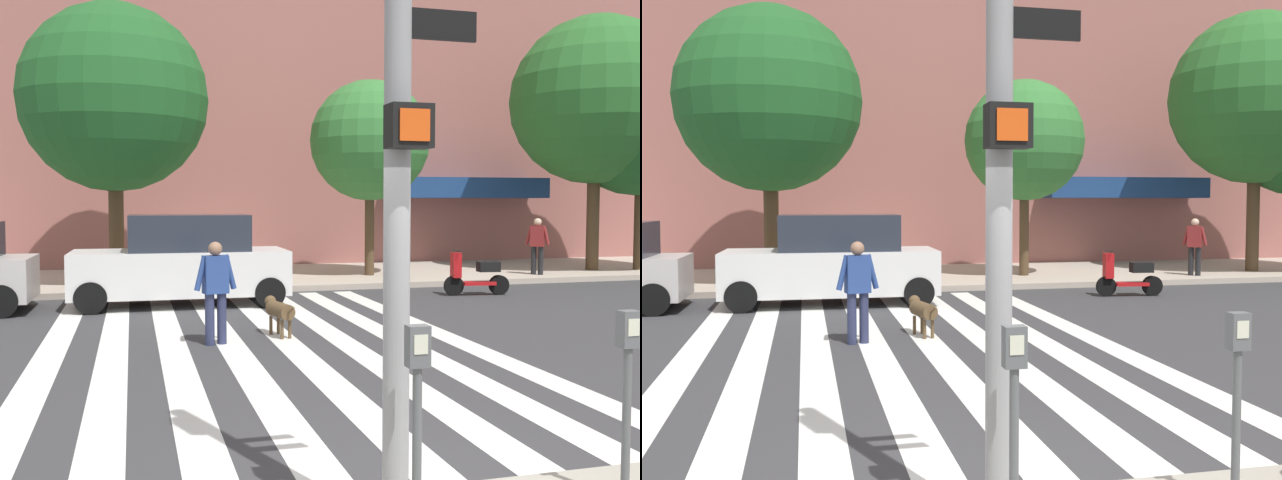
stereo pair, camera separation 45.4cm
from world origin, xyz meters
TOP-DOWN VIEW (x-y plane):
  - ground_plane at (0.00, 6.24)m, footprint 160.00×160.00m
  - sidewalk_far at (0.00, 15.48)m, footprint 80.00×6.00m
  - crosswalk_stripes at (-0.20, 6.24)m, footprint 6.75×11.88m
  - traffic_light_pole at (-0.43, -0.42)m, footprint 0.74×0.46m
  - parking_meter_curbside at (-0.44, -0.76)m, footprint 0.14×0.11m
  - parking_meter_second_along at (1.22, -0.60)m, footprint 0.14×0.11m
  - parked_car_behind_first at (-1.07, 10.91)m, footprint 4.66×2.09m
  - parked_scooter at (5.93, 10.70)m, footprint 1.63×0.52m
  - street_tree_nearest at (-2.53, 14.17)m, footprint 4.79×4.79m
  - street_tree_middle at (4.48, 14.47)m, footprint 3.44×3.44m
  - street_tree_further at (11.68, 14.16)m, footprint 5.15×5.15m
  - pedestrian_dog_walker at (-0.87, 6.38)m, footprint 0.71×0.32m
  - dog_on_leash at (0.23, 6.81)m, footprint 0.41×1.05m
  - pedestrian_bystander at (9.24, 13.33)m, footprint 0.58×0.54m

SIDE VIEW (x-z plane):
  - ground_plane at x=0.00m, z-range 0.00..0.00m
  - crosswalk_stripes at x=-0.20m, z-range 0.00..0.01m
  - sidewalk_far at x=0.00m, z-range 0.00..0.15m
  - dog_on_leash at x=0.23m, z-range 0.12..0.77m
  - parked_scooter at x=5.93m, z-range -0.08..1.03m
  - pedestrian_dog_walker at x=-0.87m, z-range 0.11..1.75m
  - parked_car_behind_first at x=-1.07m, z-range -0.04..1.95m
  - parking_meter_curbside at x=-0.44m, z-range 0.35..1.71m
  - parking_meter_second_along at x=1.22m, z-range 0.35..1.71m
  - pedestrian_bystander at x=9.24m, z-range 0.26..1.90m
  - traffic_light_pole at x=-0.43m, z-range 0.62..6.42m
  - street_tree_middle at x=4.48m, z-range 1.21..6.80m
  - street_tree_nearest at x=-2.53m, z-range 1.32..8.49m
  - street_tree_further at x=11.68m, z-range 1.47..9.28m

